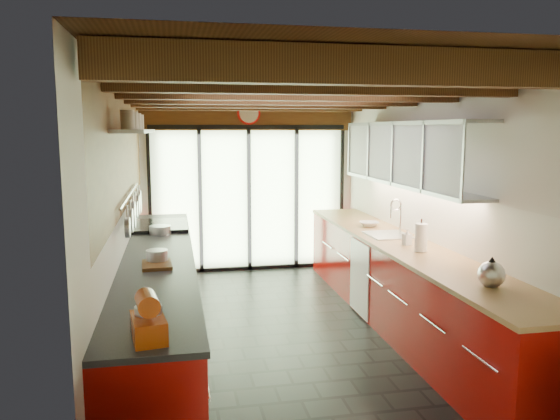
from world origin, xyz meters
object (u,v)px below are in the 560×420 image
object	(u,v)px
paper_towel	(421,238)
soap_bottle	(407,237)
stand_mixer	(148,320)
bowl	(369,224)
kettle	(491,273)

from	to	relation	value
paper_towel	soap_bottle	world-z (taller)	paper_towel
stand_mixer	bowl	world-z (taller)	stand_mixer
kettle	paper_towel	bearing A→B (deg)	90.00
soap_bottle	kettle	bearing A→B (deg)	-90.00
paper_towel	bowl	bearing A→B (deg)	90.00
kettle	soap_bottle	distance (m)	1.54
paper_towel	kettle	bearing A→B (deg)	-90.00
stand_mixer	soap_bottle	world-z (taller)	stand_mixer
paper_towel	soap_bottle	distance (m)	0.33
soap_bottle	bowl	size ratio (longest dim) A/B	0.72
stand_mixer	soap_bottle	xyz separation A→B (m)	(2.54, 2.12, -0.03)
stand_mixer	paper_towel	xyz separation A→B (m)	(2.54, 1.80, 0.03)
kettle	bowl	bearing A→B (deg)	90.00
stand_mixer	kettle	size ratio (longest dim) A/B	1.30
soap_bottle	stand_mixer	bearing A→B (deg)	-140.12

